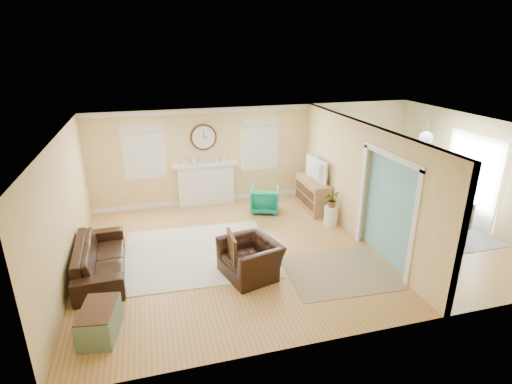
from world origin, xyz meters
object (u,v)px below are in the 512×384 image
Objects in this scene: sofa at (100,258)px; eames_chair at (250,259)px; dining_table at (423,212)px; green_chair at (265,200)px; credenza at (312,194)px.

sofa is 2.06× the size of eames_chair.
dining_table is at bearing -90.52° from sofa.
sofa is at bearing 47.50° from green_chair.
sofa is 1.13× the size of dining_table.
credenza is at bearing 122.93° from eames_chair.
eames_chair is (2.74, -0.82, 0.03)m from sofa.
credenza is at bearing -72.02° from sofa.
green_chair is (1.15, 2.89, -0.02)m from eames_chair.
sofa is at bearing -122.39° from eames_chair.
dining_table is at bearing -37.68° from credenza.
credenza is 2.74m from dining_table.
eames_chair is at bearing 87.90° from green_chair.
dining_table reaches higher than sofa.
credenza is at bearing 40.02° from dining_table.
dining_table is at bearing 171.63° from green_chair.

